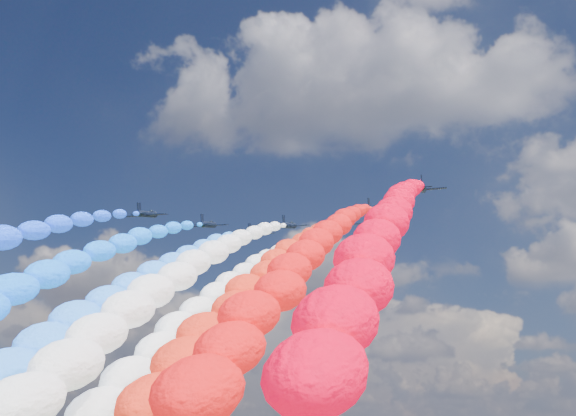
% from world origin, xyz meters
% --- Properties ---
extents(jet_0, '(10.41, 13.86, 6.39)m').
position_xyz_m(jet_0, '(-30.87, -6.02, 109.10)').
color(jet_0, black).
extents(jet_1, '(10.49, 13.92, 6.39)m').
position_xyz_m(jet_1, '(-20.27, 5.34, 109.10)').
color(jet_1, black).
extents(trail_1, '(6.36, 101.50, 52.34)m').
position_xyz_m(trail_1, '(-20.27, -47.58, 84.58)').
color(trail_1, '#116DFF').
extents(jet_2, '(10.13, 13.66, 6.39)m').
position_xyz_m(jet_2, '(-11.46, 15.46, 109.10)').
color(jet_2, black).
extents(trail_2, '(6.36, 101.50, 52.34)m').
position_xyz_m(trail_2, '(-11.46, -37.46, 84.58)').
color(trail_2, '#3080FF').
extents(jet_3, '(10.04, 13.59, 6.39)m').
position_xyz_m(jet_3, '(-1.66, 11.21, 109.10)').
color(jet_3, black).
extents(trail_3, '(6.36, 101.50, 52.34)m').
position_xyz_m(trail_3, '(-1.66, -41.71, 84.58)').
color(trail_3, white).
extents(jet_4, '(10.64, 14.02, 6.39)m').
position_xyz_m(jet_4, '(-1.12, 26.28, 109.10)').
color(jet_4, black).
extents(trail_4, '(6.36, 101.50, 52.34)m').
position_xyz_m(trail_4, '(-1.12, -26.64, 84.58)').
color(trail_4, silver).
extents(jet_5, '(10.46, 13.90, 6.39)m').
position_xyz_m(jet_5, '(11.44, 13.29, 109.10)').
color(jet_5, black).
extents(trail_5, '(6.36, 101.50, 52.34)m').
position_xyz_m(trail_5, '(11.44, -39.63, 84.58)').
color(trail_5, red).
extents(jet_6, '(10.35, 13.82, 6.39)m').
position_xyz_m(jet_6, '(19.85, 4.43, 109.10)').
color(jet_6, black).
extents(trail_6, '(6.36, 101.50, 52.34)m').
position_xyz_m(trail_6, '(19.85, -48.49, 84.58)').
color(trail_6, red).
extents(jet_7, '(10.46, 13.90, 6.39)m').
position_xyz_m(jet_7, '(31.94, -6.61, 109.10)').
color(jet_7, black).
extents(trail_7, '(6.36, 101.50, 52.34)m').
position_xyz_m(trail_7, '(31.94, -59.52, 84.58)').
color(trail_7, red).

